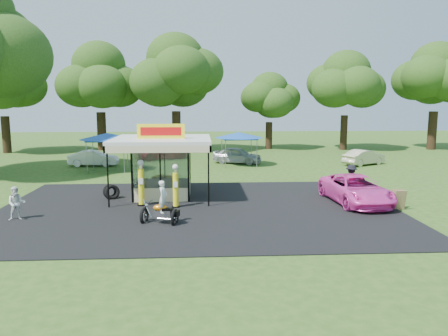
{
  "coord_description": "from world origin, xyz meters",
  "views": [
    {
      "loc": [
        0.1,
        -19.59,
        5.39
      ],
      "look_at": [
        1.43,
        4.0,
        1.78
      ],
      "focal_mm": 35.0,
      "sensor_mm": 36.0,
      "label": 1
    }
  ],
  "objects_px": {
    "pink_sedan": "(356,190)",
    "bg_car_c": "(237,155)",
    "bg_car_a": "(94,158)",
    "gas_station_kiosk": "(163,166)",
    "tent_west": "(107,137)",
    "gas_pump_left": "(141,184)",
    "spectator_east_a": "(351,180)",
    "kiosk_car": "(166,181)",
    "tent_east": "(239,135)",
    "motorcycle": "(162,207)",
    "bg_car_b": "(161,152)",
    "spectator_west": "(16,203)",
    "gas_pump_right": "(176,187)",
    "a_frame_sign": "(399,200)",
    "bg_car_e": "(364,157)"
  },
  "relations": [
    {
      "from": "spectator_west",
      "to": "gas_pump_right",
      "type": "bearing_deg",
      "value": -2.29
    },
    {
      "from": "spectator_west",
      "to": "bg_car_e",
      "type": "height_order",
      "value": "spectator_west"
    },
    {
      "from": "gas_pump_right",
      "to": "tent_east",
      "type": "bearing_deg",
      "value": 72.92
    },
    {
      "from": "pink_sedan",
      "to": "spectator_east_a",
      "type": "height_order",
      "value": "spectator_east_a"
    },
    {
      "from": "kiosk_car",
      "to": "tent_west",
      "type": "distance_m",
      "value": 9.5
    },
    {
      "from": "gas_pump_right",
      "to": "a_frame_sign",
      "type": "distance_m",
      "value": 11.29
    },
    {
      "from": "bg_car_c",
      "to": "tent_west",
      "type": "height_order",
      "value": "tent_west"
    },
    {
      "from": "gas_station_kiosk",
      "to": "tent_west",
      "type": "xyz_separation_m",
      "value": [
        -5.1,
        9.91,
        0.9
      ]
    },
    {
      "from": "motorcycle",
      "to": "spectator_west",
      "type": "height_order",
      "value": "motorcycle"
    },
    {
      "from": "spectator_west",
      "to": "spectator_east_a",
      "type": "distance_m",
      "value": 17.66
    },
    {
      "from": "gas_pump_right",
      "to": "bg_car_b",
      "type": "relative_size",
      "value": 0.44
    },
    {
      "from": "gas_station_kiosk",
      "to": "pink_sedan",
      "type": "height_order",
      "value": "gas_station_kiosk"
    },
    {
      "from": "a_frame_sign",
      "to": "bg_car_a",
      "type": "bearing_deg",
      "value": 140.69
    },
    {
      "from": "tent_east",
      "to": "spectator_west",
      "type": "bearing_deg",
      "value": -124.82
    },
    {
      "from": "kiosk_car",
      "to": "bg_car_e",
      "type": "distance_m",
      "value": 18.76
    },
    {
      "from": "a_frame_sign",
      "to": "bg_car_c",
      "type": "height_order",
      "value": "bg_car_c"
    },
    {
      "from": "kiosk_car",
      "to": "tent_east",
      "type": "height_order",
      "value": "tent_east"
    },
    {
      "from": "spectator_east_a",
      "to": "a_frame_sign",
      "type": "bearing_deg",
      "value": 67.79
    },
    {
      "from": "a_frame_sign",
      "to": "pink_sedan",
      "type": "distance_m",
      "value": 2.25
    },
    {
      "from": "bg_car_b",
      "to": "spectator_east_a",
      "type": "bearing_deg",
      "value": -168.65
    },
    {
      "from": "gas_pump_right",
      "to": "bg_car_e",
      "type": "bearing_deg",
      "value": 43.36
    },
    {
      "from": "gas_pump_left",
      "to": "spectator_east_a",
      "type": "bearing_deg",
      "value": 9.43
    },
    {
      "from": "gas_pump_left",
      "to": "pink_sedan",
      "type": "distance_m",
      "value": 11.33
    },
    {
      "from": "gas_pump_left",
      "to": "bg_car_b",
      "type": "height_order",
      "value": "gas_pump_left"
    },
    {
      "from": "bg_car_c",
      "to": "tent_west",
      "type": "relative_size",
      "value": 1.0
    },
    {
      "from": "motorcycle",
      "to": "bg_car_c",
      "type": "distance_m",
      "value": 19.6
    },
    {
      "from": "bg_car_a",
      "to": "tent_east",
      "type": "distance_m",
      "value": 12.41
    },
    {
      "from": "gas_pump_right",
      "to": "spectator_west",
      "type": "relative_size",
      "value": 1.44
    },
    {
      "from": "gas_pump_right",
      "to": "spectator_east_a",
      "type": "relative_size",
      "value": 1.26
    },
    {
      "from": "pink_sedan",
      "to": "spectator_west",
      "type": "xyz_separation_m",
      "value": [
        -16.67,
        -2.41,
        0.03
      ]
    },
    {
      "from": "spectator_west",
      "to": "tent_west",
      "type": "height_order",
      "value": "tent_west"
    },
    {
      "from": "kiosk_car",
      "to": "bg_car_e",
      "type": "bearing_deg",
      "value": -59.44
    },
    {
      "from": "gas_pump_right",
      "to": "pink_sedan",
      "type": "relative_size",
      "value": 0.42
    },
    {
      "from": "spectator_east_a",
      "to": "tent_west",
      "type": "distance_m",
      "value": 18.97
    },
    {
      "from": "gas_pump_left",
      "to": "spectator_west",
      "type": "distance_m",
      "value": 5.89
    },
    {
      "from": "motorcycle",
      "to": "bg_car_b",
      "type": "bearing_deg",
      "value": 111.33
    },
    {
      "from": "pink_sedan",
      "to": "bg_car_a",
      "type": "bearing_deg",
      "value": 135.35
    },
    {
      "from": "gas_pump_right",
      "to": "motorcycle",
      "type": "bearing_deg",
      "value": -98.7
    },
    {
      "from": "gas_station_kiosk",
      "to": "kiosk_car",
      "type": "bearing_deg",
      "value": 90.0
    },
    {
      "from": "a_frame_sign",
      "to": "gas_station_kiosk",
      "type": "bearing_deg",
      "value": 164.08
    },
    {
      "from": "kiosk_car",
      "to": "gas_pump_right",
      "type": "bearing_deg",
      "value": -169.97
    },
    {
      "from": "kiosk_car",
      "to": "spectator_west",
      "type": "height_order",
      "value": "spectator_west"
    },
    {
      "from": "kiosk_car",
      "to": "spectator_east_a",
      "type": "relative_size",
      "value": 1.56
    },
    {
      "from": "pink_sedan",
      "to": "bg_car_c",
      "type": "bearing_deg",
      "value": 103.57
    },
    {
      "from": "bg_car_b",
      "to": "tent_east",
      "type": "xyz_separation_m",
      "value": [
        6.97,
        -4.18,
        1.81
      ]
    },
    {
      "from": "bg_car_b",
      "to": "bg_car_e",
      "type": "distance_m",
      "value": 18.28
    },
    {
      "from": "bg_car_e",
      "to": "gas_pump_left",
      "type": "bearing_deg",
      "value": 99.2
    },
    {
      "from": "motorcycle",
      "to": "spectator_west",
      "type": "relative_size",
      "value": 1.3
    },
    {
      "from": "kiosk_car",
      "to": "bg_car_c",
      "type": "distance_m",
      "value": 12.32
    },
    {
      "from": "gas_station_kiosk",
      "to": "kiosk_car",
      "type": "height_order",
      "value": "gas_station_kiosk"
    }
  ]
}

